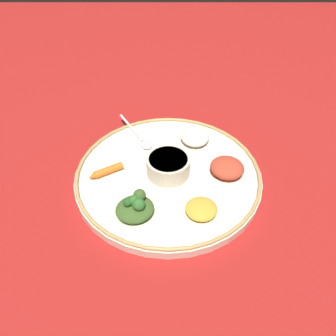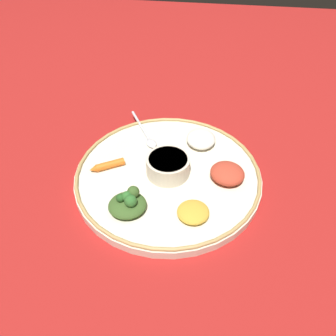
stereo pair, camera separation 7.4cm
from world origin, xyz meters
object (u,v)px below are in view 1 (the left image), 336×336
greens_pile (135,207)px  spoon (139,137)px  carrot_near_spoon (106,171)px  center_bowl (168,165)px

greens_pile → spoon: bearing=2.1°
greens_pile → carrot_near_spoon: bearing=33.8°
spoon → greens_pile: (-0.24, -0.01, 0.01)m
carrot_near_spoon → greens_pile: bearing=-146.2°
spoon → carrot_near_spoon: carrot_near_spoon is taller
carrot_near_spoon → spoon: bearing=-26.6°
spoon → carrot_near_spoon: 0.14m
greens_pile → carrot_near_spoon: greens_pile is taller
center_bowl → carrot_near_spoon: size_ratio=1.25×
spoon → center_bowl: bearing=-149.8°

